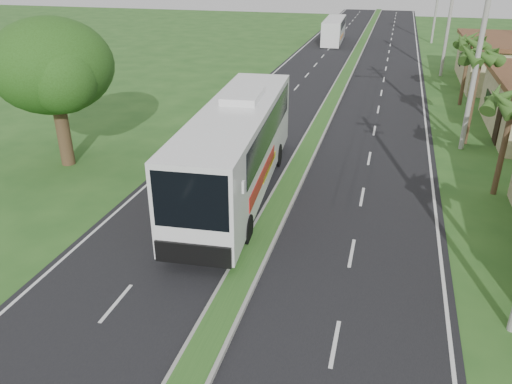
# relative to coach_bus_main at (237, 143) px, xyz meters

# --- Properties ---
(ground) EXTENTS (180.00, 180.00, 0.00)m
(ground) POSITION_rel_coach_bus_main_xyz_m (2.18, -9.01, -2.45)
(ground) COLOR #27521E
(ground) RESTS_ON ground
(road_asphalt) EXTENTS (14.00, 160.00, 0.02)m
(road_asphalt) POSITION_rel_coach_bus_main_xyz_m (2.18, 10.99, -2.44)
(road_asphalt) COLOR black
(road_asphalt) RESTS_ON ground
(median_strip) EXTENTS (1.20, 160.00, 0.18)m
(median_strip) POSITION_rel_coach_bus_main_xyz_m (2.18, 10.99, -2.34)
(median_strip) COLOR gray
(median_strip) RESTS_ON ground
(lane_edge_left) EXTENTS (0.12, 160.00, 0.01)m
(lane_edge_left) POSITION_rel_coach_bus_main_xyz_m (-4.52, 10.99, -2.45)
(lane_edge_left) COLOR silver
(lane_edge_left) RESTS_ON ground
(lane_edge_right) EXTENTS (0.12, 160.00, 0.01)m
(lane_edge_right) POSITION_rel_coach_bus_main_xyz_m (8.88, 10.99, -2.45)
(lane_edge_right) COLOR silver
(lane_edge_right) RESTS_ON ground
(palm_verge_c) EXTENTS (2.40, 2.40, 5.85)m
(palm_verge_c) POSITION_rel_coach_bus_main_xyz_m (10.98, 9.99, 2.68)
(palm_verge_c) COLOR #473321
(palm_verge_c) RESTS_ON ground
(palm_verge_d) EXTENTS (2.40, 2.40, 5.25)m
(palm_verge_d) POSITION_rel_coach_bus_main_xyz_m (11.48, 18.99, 2.10)
(palm_verge_d) COLOR #473321
(palm_verge_d) RESTS_ON ground
(shade_tree) EXTENTS (6.30, 6.00, 7.54)m
(shade_tree) POSITION_rel_coach_bus_main_xyz_m (-9.93, 1.01, 2.58)
(shade_tree) COLOR #473321
(shade_tree) RESTS_ON ground
(utility_pole_b) EXTENTS (3.20, 0.28, 12.00)m
(utility_pole_b) POSITION_rel_coach_bus_main_xyz_m (10.65, 8.99, 3.81)
(utility_pole_b) COLOR gray
(utility_pole_b) RESTS_ON ground
(utility_pole_c) EXTENTS (1.60, 0.28, 11.00)m
(utility_pole_c) POSITION_rel_coach_bus_main_xyz_m (10.68, 28.99, 3.23)
(utility_pole_c) COLOR gray
(utility_pole_c) RESTS_ON ground
(coach_bus_main) EXTENTS (3.95, 13.94, 4.45)m
(coach_bus_main) POSITION_rel_coach_bus_main_xyz_m (0.00, 0.00, 0.00)
(coach_bus_main) COLOR white
(coach_bus_main) RESTS_ON ground
(coach_bus_far) EXTENTS (2.62, 10.27, 2.97)m
(coach_bus_far) POSITION_rel_coach_bus_main_xyz_m (-1.45, 45.92, -0.76)
(coach_bus_far) COLOR white
(coach_bus_far) RESTS_ON ground
(motorcyclist) EXTENTS (1.84, 1.19, 2.16)m
(motorcyclist) POSITION_rel_coach_bus_main_xyz_m (0.18, -0.86, -1.69)
(motorcyclist) COLOR black
(motorcyclist) RESTS_ON ground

